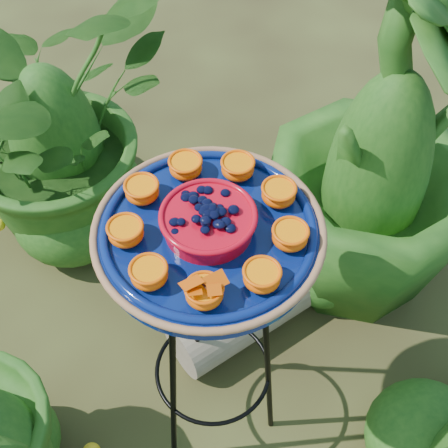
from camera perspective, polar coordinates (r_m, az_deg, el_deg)
The scene contains 6 objects.
ground_plane at distance 1.87m, azimuth -1.46°, elevation -15.30°, with size 20.00×20.00×0.00m, color black.
tripod_stand at distance 1.41m, azimuth -1.14°, elevation -9.45°, with size 0.34×0.34×0.80m.
feeder_dish at distance 1.12m, azimuth -1.42°, elevation -0.57°, with size 0.48×0.48×0.10m.
driftwood_log at distance 1.90m, azimuth 2.74°, elevation -7.66°, with size 0.17×0.17×0.52m, color gray.
shrub_back_left at distance 1.97m, azimuth -15.64°, elevation 9.37°, with size 0.81×0.71×0.90m, color #1B4913.
shrub_back_right at distance 1.71m, azimuth 14.49°, elevation 7.30°, with size 0.63×0.63×1.13m, color #1B4913.
Camera 1 is at (-0.04, -0.75, 1.71)m, focal length 50.00 mm.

